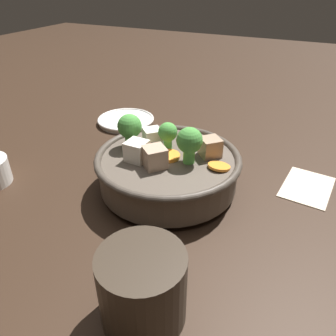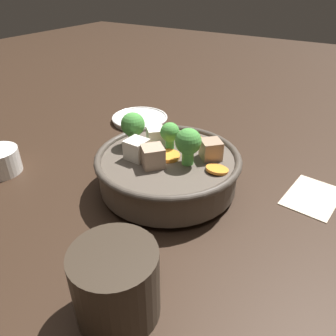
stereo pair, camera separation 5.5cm
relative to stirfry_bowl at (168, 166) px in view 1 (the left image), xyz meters
name	(u,v)px [view 1 (the left image)]	position (x,y,z in m)	size (l,w,h in m)	color
ground_plane	(168,188)	(0.00, 0.00, -0.04)	(3.00, 3.00, 0.00)	black
stirfry_bowl	(168,166)	(0.00, 0.00, 0.00)	(0.24, 0.24, 0.12)	#51473D
side_saucer	(126,120)	(0.21, 0.21, -0.04)	(0.14, 0.14, 0.01)	white
dark_mug	(143,286)	(-0.23, -0.08, 0.00)	(0.12, 0.09, 0.09)	#33281E
napkin	(307,187)	(0.11, -0.22, -0.04)	(0.12, 0.09, 0.00)	beige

